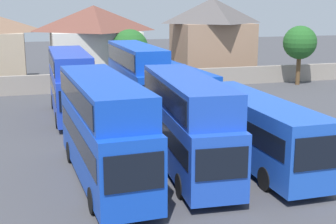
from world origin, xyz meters
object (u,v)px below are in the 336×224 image
at_px(bus_1, 103,124).
at_px(bus_2, 187,119).
at_px(bus_5, 137,75).
at_px(house_terrace_centre, 95,43).
at_px(tree_right_of_lot, 300,43).
at_px(bus_3, 255,127).
at_px(bus_4, 70,80).
at_px(bus_6, 177,85).
at_px(tree_behind_wall, 130,48).
at_px(house_terrace_right, 212,37).

relative_size(bus_1, bus_2, 1.03).
distance_m(bus_5, house_terrace_centre, 16.43).
relative_size(house_terrace_centre, tree_right_of_lot, 1.58).
xyz_separation_m(bus_3, bus_4, (-8.37, 13.83, 0.73)).
relative_size(bus_2, house_terrace_centre, 1.13).
height_order(bus_1, bus_3, bus_1).
xyz_separation_m(bus_2, bus_6, (3.81, 14.03, -0.77)).
relative_size(bus_2, bus_3, 0.96).
bearing_deg(tree_behind_wall, bus_4, -119.66).
bearing_deg(bus_4, bus_1, 1.76).
relative_size(bus_5, bus_6, 0.94).
distance_m(bus_2, bus_5, 14.02).
relative_size(bus_1, tree_behind_wall, 1.95).
bearing_deg(bus_5, tree_right_of_lot, 111.25).
bearing_deg(bus_4, house_terrace_centre, 166.53).
distance_m(bus_3, bus_5, 14.50).
relative_size(bus_6, tree_right_of_lot, 1.92).
height_order(bus_4, tree_right_of_lot, tree_right_of_lot).
xyz_separation_m(bus_1, bus_3, (8.01, 0.20, -0.77)).
height_order(bus_3, bus_5, bus_5).
relative_size(bus_5, tree_behind_wall, 1.92).
bearing_deg(bus_6, tree_right_of_lot, 112.70).
height_order(bus_2, house_terrace_right, house_terrace_right).
xyz_separation_m(bus_5, bus_6, (3.28, 0.02, -0.98)).
xyz_separation_m(bus_3, bus_6, (0.05, 14.13, -0.08)).
bearing_deg(tree_behind_wall, bus_2, -95.49).
distance_m(bus_1, bus_3, 8.05).
relative_size(bus_5, house_terrace_centre, 1.14).
height_order(bus_3, bus_6, bus_3).
relative_size(house_terrace_centre, house_terrace_right, 1.08).
height_order(bus_6, house_terrace_right, house_terrace_right).
bearing_deg(bus_3, bus_5, -167.78).
bearing_deg(bus_4, bus_3, 31.47).
distance_m(bus_2, tree_behind_wall, 26.39).
relative_size(bus_1, bus_4, 1.08).
bearing_deg(house_terrace_centre, house_terrace_right, -0.88).
bearing_deg(bus_6, tree_behind_wall, -177.58).
distance_m(bus_4, bus_6, 8.46).
height_order(house_terrace_right, tree_behind_wall, house_terrace_right).
bearing_deg(tree_behind_wall, house_terrace_right, 20.46).
bearing_deg(bus_1, house_terrace_centre, 170.22).
bearing_deg(bus_5, bus_1, -19.46).
relative_size(bus_1, bus_5, 1.02).
bearing_deg(bus_2, house_terrace_centre, -175.55).
bearing_deg(bus_3, house_terrace_centre, -172.67).
xyz_separation_m(bus_3, tree_right_of_lot, (15.63, 21.84, 2.32)).
distance_m(bus_5, house_terrace_right, 20.47).
xyz_separation_m(bus_2, bus_3, (3.77, -0.10, -0.69)).
relative_size(bus_3, bus_6, 0.97).
bearing_deg(house_terrace_centre, bus_4, -103.76).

